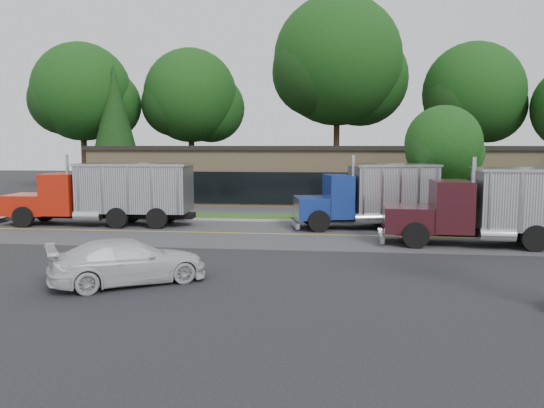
{
  "coord_description": "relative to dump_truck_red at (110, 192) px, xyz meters",
  "views": [
    {
      "loc": [
        3.78,
        -16.53,
        4.35
      ],
      "look_at": [
        1.12,
        6.24,
        1.8
      ],
      "focal_mm": 35.0,
      "sensor_mm": 36.0,
      "label": 1
    }
  ],
  "objects": [
    {
      "name": "ground",
      "position": [
        8.26,
        -10.89,
        -1.81
      ],
      "size": [
        140.0,
        140.0,
        0.0
      ],
      "primitive_type": "plane",
      "color": "#2B2B2F",
      "rests_on": "ground"
    },
    {
      "name": "tree_far_b",
      "position": [
        -1.6,
        23.23,
        6.85
      ],
      "size": [
        9.51,
        8.96,
        13.57
      ],
      "color": "#382619",
      "rests_on": "ground"
    },
    {
      "name": "tree_far_d",
      "position": [
        24.4,
        22.23,
        6.75
      ],
      "size": [
        9.41,
        8.86,
        13.42
      ],
      "color": "#382619",
      "rests_on": "ground"
    },
    {
      "name": "tree_far_a",
      "position": [
        -11.59,
        21.23,
        7.1
      ],
      "size": [
        9.79,
        9.22,
        13.97
      ],
      "color": "#382619",
      "rests_on": "ground"
    },
    {
      "name": "curb",
      "position": [
        8.26,
        2.31,
        -1.81
      ],
      "size": [
        60.0,
        0.3,
        0.12
      ],
      "primitive_type": "cube",
      "color": "#9E9E99",
      "rests_on": "ground"
    },
    {
      "name": "road",
      "position": [
        8.26,
        -1.89,
        -1.81
      ],
      "size": [
        60.0,
        8.0,
        0.02
      ],
      "primitive_type": "cube",
      "color": "#4D4D51",
      "rests_on": "ground"
    },
    {
      "name": "tree_verge",
      "position": [
        18.33,
        4.17,
        2.41
      ],
      "size": [
        4.65,
        4.37,
        6.63
      ],
      "color": "#382619",
      "rests_on": "ground"
    },
    {
      "name": "strip_mall",
      "position": [
        10.26,
        15.11,
        0.19
      ],
      "size": [
        32.0,
        12.0,
        4.0
      ],
      "primitive_type": "cube",
      "color": "tan",
      "rests_on": "ground"
    },
    {
      "name": "tree_far_c",
      "position": [
        12.45,
        23.27,
        9.74
      ],
      "size": [
        12.69,
        11.94,
        18.1
      ],
      "color": "#382619",
      "rests_on": "ground"
    },
    {
      "name": "dump_truck_red",
      "position": [
        0.0,
        0.0,
        0.0
      ],
      "size": [
        10.35,
        3.08,
        3.36
      ],
      "rotation": [
        0.0,
        0.0,
        3.19
      ],
      "color": "black",
      "rests_on": "ground"
    },
    {
      "name": "grass_verge",
      "position": [
        8.26,
        4.11,
        -1.81
      ],
      "size": [
        60.0,
        3.4,
        0.03
      ],
      "primitive_type": "cube",
      "color": "#355A1E",
      "rests_on": "ground"
    },
    {
      "name": "far_parking",
      "position": [
        8.26,
        9.11,
        -1.81
      ],
      "size": [
        60.0,
        7.0,
        0.02
      ],
      "primitive_type": "cube",
      "color": "#4D4D51",
      "rests_on": "ground"
    },
    {
      "name": "rally_car",
      "position": [
        5.65,
        -11.65,
        -1.11
      ],
      "size": [
        5.14,
        4.28,
        1.41
      ],
      "primitive_type": "imported",
      "rotation": [
        0.0,
        0.0,
        2.14
      ],
      "color": "silver",
      "rests_on": "ground"
    },
    {
      "name": "center_line",
      "position": [
        8.26,
        -1.89,
        -1.81
      ],
      "size": [
        60.0,
        0.12,
        0.01
      ],
      "primitive_type": "cube",
      "color": "gold",
      "rests_on": "ground"
    },
    {
      "name": "dump_truck_blue",
      "position": [
        14.12,
        0.66,
        -0.01
      ],
      "size": [
        7.63,
        4.01,
        3.36
      ],
      "rotation": [
        0.0,
        0.0,
        3.35
      ],
      "color": "black",
      "rests_on": "ground"
    },
    {
      "name": "evergreen_left",
      "position": [
        -7.74,
        19.11,
        4.59
      ],
      "size": [
        5.13,
        5.13,
        11.66
      ],
      "color": "#382619",
      "rests_on": "ground"
    },
    {
      "name": "dump_truck_maroon",
      "position": [
        19.59,
        -3.79,
        -0.0
      ],
      "size": [
        9.65,
        2.96,
        3.36
      ],
      "rotation": [
        0.0,
        0.0,
        3.11
      ],
      "color": "black",
      "rests_on": "ground"
    }
  ]
}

